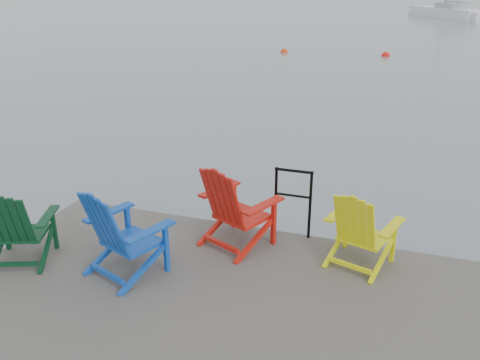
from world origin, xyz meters
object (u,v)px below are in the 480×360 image
(chair_red, at_px, (234,206))
(buoy_a, at_px, (386,56))
(chair_green, at_px, (18,226))
(chair_yellow, at_px, (360,228))
(buoy_b, at_px, (284,53))
(sailboat_near, at_px, (447,13))
(handrail, at_px, (293,196))
(chair_blue, at_px, (121,231))

(chair_red, xyz_separation_m, buoy_a, (0.60, 20.02, -1.03))
(chair_red, bearing_deg, chair_green, -128.56)
(chair_yellow, xyz_separation_m, buoy_b, (-5.71, 19.65, -0.97))
(chair_red, xyz_separation_m, sailboat_near, (4.19, 44.93, -0.68))
(handrail, bearing_deg, chair_red, -141.90)
(chair_red, bearing_deg, chair_blue, -110.08)
(chair_red, bearing_deg, chair_yellow, 24.11)
(handrail, bearing_deg, buoy_a, 90.03)
(chair_blue, bearing_deg, buoy_a, 107.11)
(buoy_b, bearing_deg, chair_blue, -81.03)
(chair_green, bearing_deg, chair_blue, -12.95)
(sailboat_near, height_order, buoy_a, sailboat_near)
(buoy_a, xyz_separation_m, buoy_b, (-4.81, -0.37, 0.00))
(handrail, height_order, buoy_b, handrail)
(chair_yellow, relative_size, buoy_b, 2.54)
(handrail, bearing_deg, chair_yellow, -28.00)
(chair_red, bearing_deg, handrail, 61.85)
(handrail, xyz_separation_m, sailboat_near, (3.58, 44.46, -0.69))
(chair_green, height_order, sailboat_near, sailboat_near)
(chair_red, bearing_deg, buoy_b, 125.85)
(handrail, distance_m, sailboat_near, 44.60)
(handrail, xyz_separation_m, buoy_a, (-0.01, 19.55, -1.04))
(chair_red, relative_size, chair_yellow, 1.13)
(chair_yellow, bearing_deg, buoy_b, 123.33)
(chair_red, xyz_separation_m, chair_yellow, (1.49, 0.01, -0.06))
(handrail, distance_m, chair_yellow, 1.00)
(buoy_a, bearing_deg, handrail, -89.97)
(chair_yellow, distance_m, buoy_b, 20.48)
(handrail, height_order, sailboat_near, sailboat_near)
(handrail, relative_size, chair_blue, 0.86)
(chair_blue, height_order, chair_red, chair_red)
(chair_yellow, relative_size, sailboat_near, 0.09)
(chair_green, bearing_deg, handrail, 9.96)
(chair_red, distance_m, chair_yellow, 1.49)
(chair_blue, xyz_separation_m, chair_red, (0.96, 1.00, 0.01))
(handrail, xyz_separation_m, buoy_b, (-4.83, 19.18, -1.04))
(sailboat_near, bearing_deg, buoy_a, -134.23)
(chair_yellow, xyz_separation_m, sailboat_near, (2.70, 44.92, -0.62))
(chair_green, xyz_separation_m, buoy_a, (2.80, 21.18, -0.97))
(handrail, xyz_separation_m, chair_red, (-0.61, -0.48, -0.01))
(handrail, relative_size, chair_green, 0.97)
(chair_yellow, distance_m, buoy_a, 20.06)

